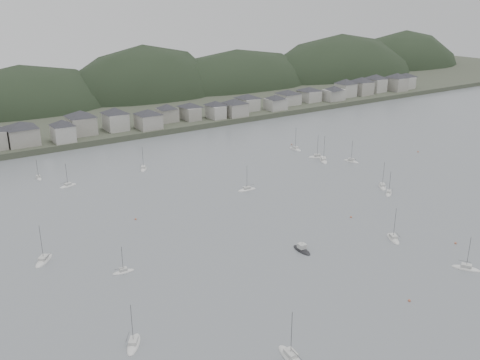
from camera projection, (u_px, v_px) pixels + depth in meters
ground at (399, 281)px, 137.43m from camera, size 900.00×900.00×0.00m
far_shore_land at (66, 99)px, 367.80m from camera, size 900.00×250.00×3.00m
forested_ridge at (86, 123)px, 354.59m from camera, size 851.55×103.94×102.57m
waterfront_town at (209, 107)px, 304.51m from camera, size 451.48×28.46×12.92m
sailboat_lead at (466, 268)px, 143.53m from camera, size 6.02×7.76×10.42m
moored_fleet at (208, 211)px, 181.14m from camera, size 267.70×162.57×12.68m
motor_launch_far at (302, 250)px, 153.74m from camera, size 3.09×7.57×3.79m
mooring_buoys at (321, 214)px, 179.17m from camera, size 177.79×126.56×0.70m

